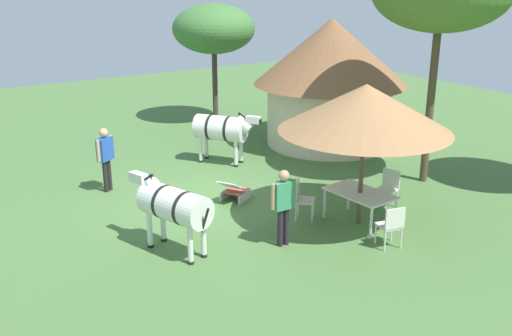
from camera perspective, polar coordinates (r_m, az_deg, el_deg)
name	(u,v)px	position (r m, az deg, el deg)	size (l,w,h in m)	color
ground_plane	(206,200)	(14.32, -4.96, -3.17)	(36.00, 36.00, 0.00)	#496F3A
thatched_hut	(330,76)	(18.63, 7.33, 8.96)	(4.86, 4.86, 4.00)	beige
shade_umbrella	(365,108)	(12.39, 10.75, 5.86)	(3.69, 3.69, 3.14)	brown
patio_dining_table	(360,195)	(12.96, 10.22, -2.67)	(1.58, 1.02, 0.74)	silver
patio_chair_west_end	(392,224)	(12.01, 13.23, -5.40)	(0.51, 0.53, 0.90)	silver
patio_chair_near_lawn	(389,186)	(14.07, 12.95, -1.73)	(0.54, 0.52, 0.90)	white
patio_chair_east_end	(302,197)	(13.08, 4.52, -2.89)	(0.61, 0.61, 0.90)	silver
guest_beside_umbrella	(284,201)	(11.63, 2.74, -3.25)	(0.22, 0.58, 1.63)	#241E28
standing_watcher	(105,154)	(15.03, -14.64, 1.38)	(0.41, 0.52, 1.66)	black
striped_lounge_chair	(234,191)	(14.17, -2.17, -2.26)	(0.86, 0.97, 0.61)	#C0584E
zebra_nearest_camera	(173,205)	(11.47, -8.21, -3.65)	(2.12, 1.11, 1.54)	silver
zebra_by_umbrella	(222,129)	(16.79, -3.37, 3.89)	(1.87, 1.51, 1.56)	silver
acacia_tree_behind_hut	(214,29)	(21.25, -4.19, 13.51)	(2.95, 2.95, 4.29)	#46322D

